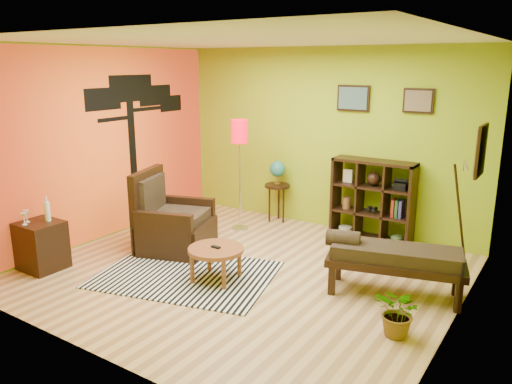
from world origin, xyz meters
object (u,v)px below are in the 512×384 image
Objects in this scene: armchair at (171,226)px; globe_table at (277,176)px; bench at (392,257)px; side_cabinet at (42,245)px; cube_shelf at (373,201)px; potted_plant at (399,318)px; coffee_table at (216,252)px; floor_lamp at (239,141)px.

armchair is 1.14× the size of globe_table.
armchair is 3.06m from bench.
side_cabinet is 3.68m from globe_table.
cube_shelf is at bearing -0.06° from globe_table.
cube_shelf is 2.78m from potted_plant.
bench is (1.88, 0.78, 0.09)m from coffee_table.
side_cabinet reaches higher than potted_plant.
bench is at bearing -62.77° from cube_shelf.
cube_shelf is (2.21, 1.92, 0.26)m from armchair.
globe_table is (0.27, 0.69, -0.63)m from floor_lamp.
side_cabinet is 0.78× the size of cube_shelf.
side_cabinet is 4.31m from bench.
globe_table is 0.84× the size of cube_shelf.
globe_table is 3.81m from potted_plant.
armchair is at bearing -104.14° from floor_lamp.
cube_shelf is at bearing 117.23° from bench.
floor_lamp is at bearing -111.12° from globe_table.
coffee_table is 2.27m from side_cabinet.
floor_lamp is (1.21, 2.66, 1.09)m from side_cabinet.
potted_plant is at bearing -29.74° from floor_lamp.
coffee_table is 0.66× the size of globe_table.
cube_shelf is 1.83m from bench.
coffee_table is at bearing 178.36° from potted_plant.
armchair is 2.31× the size of potted_plant.
side_cabinet is 1.86× the size of potted_plant.
potted_plant is at bearing 11.46° from side_cabinet.
bench is at bearing 113.98° from potted_plant.
armchair is 0.73× the size of bench.
armchair reaches higher than potted_plant.
side_cabinet is at bearing -122.29° from armchair.
globe_table reaches higher than side_cabinet.
armchair is 2.05m from globe_table.
cube_shelf is at bearing 47.03° from side_cabinet.
bench reaches higher than coffee_table.
bench is (3.05, 0.30, 0.11)m from armchair.
potted_plant is (3.11, -1.78, -1.20)m from floor_lamp.
floor_lamp is (0.31, 1.23, 1.06)m from armchair.
side_cabinet is at bearing -113.82° from globe_table.
coffee_table is 0.42× the size of bench.
armchair is at bearing 170.90° from potted_plant.
side_cabinet is at bearing -155.51° from coffee_table.
armchair is at bearing 157.48° from coffee_table.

